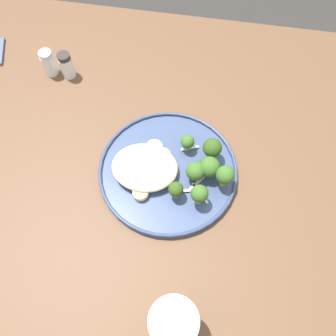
{
  "coord_description": "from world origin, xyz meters",
  "views": [
    {
      "loc": [
        0.02,
        -0.31,
        1.42
      ],
      "look_at": [
        -0.03,
        0.02,
        0.76
      ],
      "focal_mm": 38.51,
      "sensor_mm": 36.0,
      "label": 1
    }
  ],
  "objects": [
    {
      "name": "broccoli_floret_tall_stalk",
      "position": [
        -0.0,
        0.08,
        0.78
      ],
      "size": [
        0.03,
        0.03,
        0.04
      ],
      "color": "#89A356",
      "rests_on": "dinner_plate"
    },
    {
      "name": "onion_sliver_short_strip",
      "position": [
        0.01,
        0.08,
        0.75
      ],
      "size": [
        0.04,
        0.02,
        0.0
      ],
      "primitive_type": "cube",
      "rotation": [
        0.0,
        0.0,
        3.52
      ],
      "color": "silver",
      "rests_on": "dinner_plate"
    },
    {
      "name": "onion_sliver_pale_crescent",
      "position": [
        0.01,
        -0.02,
        0.75
      ],
      "size": [
        0.05,
        0.01,
        0.0
      ],
      "primitive_type": "cube",
      "rotation": [
        0.0,
        0.0,
        3.34
      ],
      "color": "silver",
      "rests_on": "dinner_plate"
    },
    {
      "name": "seared_scallop_center_golden",
      "position": [
        -0.12,
        0.02,
        0.76
      ],
      "size": [
        0.03,
        0.03,
        0.01
      ],
      "color": "#DBB77A",
      "rests_on": "dinner_plate"
    },
    {
      "name": "noodle_bed",
      "position": [
        -0.08,
        0.01,
        0.77
      ],
      "size": [
        0.14,
        0.11,
        0.04
      ],
      "color": "beige",
      "rests_on": "dinner_plate"
    },
    {
      "name": "water_glass",
      "position": [
        0.03,
        -0.27,
        0.79
      ],
      "size": [
        0.08,
        0.08,
        0.11
      ],
      "color": "silver",
      "rests_on": "wooden_dining_table"
    },
    {
      "name": "pepper_shaker",
      "position": [
        -0.31,
        0.24,
        0.77
      ],
      "size": [
        0.03,
        0.03,
        0.07
      ],
      "color": "white",
      "rests_on": "wooden_dining_table"
    },
    {
      "name": "seared_scallop_left_edge",
      "position": [
        -0.08,
        -0.04,
        0.76
      ],
      "size": [
        0.03,
        0.03,
        0.01
      ],
      "color": "beige",
      "rests_on": "dinner_plate"
    },
    {
      "name": "seared_scallop_tiny_bay",
      "position": [
        -0.08,
        0.01,
        0.76
      ],
      "size": [
        0.03,
        0.03,
        0.01
      ],
      "color": "#DBB77A",
      "rests_on": "dinner_plate"
    },
    {
      "name": "broccoli_floret_rear_charred",
      "position": [
        0.08,
        0.01,
        0.79
      ],
      "size": [
        0.04,
        0.04,
        0.06
      ],
      "color": "#7A994C",
      "rests_on": "dinner_plate"
    },
    {
      "name": "broccoli_floret_left_leaning",
      "position": [
        0.03,
        0.01,
        0.78
      ],
      "size": [
        0.04,
        0.04,
        0.05
      ],
      "color": "#89A356",
      "rests_on": "dinner_plate"
    },
    {
      "name": "dinner_plate",
      "position": [
        -0.03,
        0.02,
        0.75
      ],
      "size": [
        0.29,
        0.29,
        0.02
      ],
      "color": "#38476B",
      "rests_on": "wooden_dining_table"
    },
    {
      "name": "onion_sliver_curled_piece",
      "position": [
        0.03,
        0.0,
        0.75
      ],
      "size": [
        0.03,
        0.04,
        0.0
      ],
      "primitive_type": "cube",
      "rotation": [
        0.0,
        0.0,
        4.07
      ],
      "color": "silver",
      "rests_on": "dinner_plate"
    },
    {
      "name": "broccoli_floret_split_head",
      "position": [
        0.04,
        -0.04,
        0.79
      ],
      "size": [
        0.03,
        0.03,
        0.06
      ],
      "color": "#89A356",
      "rests_on": "dinner_plate"
    },
    {
      "name": "seared_scallop_right_edge",
      "position": [
        -0.05,
        0.01,
        0.76
      ],
      "size": [
        0.03,
        0.03,
        0.01
      ],
      "color": "#E5C689",
      "rests_on": "dinner_plate"
    },
    {
      "name": "broccoli_floret_right_tilted",
      "position": [
        0.05,
        0.02,
        0.78
      ],
      "size": [
        0.04,
        0.04,
        0.06
      ],
      "color": "#89A356",
      "rests_on": "dinner_plate"
    },
    {
      "name": "seared_scallop_large_seared",
      "position": [
        -0.07,
        0.06,
        0.76
      ],
      "size": [
        0.04,
        0.04,
        0.02
      ],
      "color": "beige",
      "rests_on": "dinner_plate"
    },
    {
      "name": "onion_sliver_long_sliver",
      "position": [
        0.04,
        -0.02,
        0.75
      ],
      "size": [
        0.04,
        0.04,
        0.0
      ],
      "primitive_type": "cube",
      "rotation": [
        0.0,
        0.0,
        5.47
      ],
      "color": "silver",
      "rests_on": "dinner_plate"
    },
    {
      "name": "ground",
      "position": [
        0.0,
        0.0,
        0.0
      ],
      "size": [
        6.0,
        6.0,
        0.0
      ],
      "primitive_type": "plane",
      "color": "#2D2B28"
    },
    {
      "name": "wooden_dining_table",
      "position": [
        0.0,
        0.0,
        0.66
      ],
      "size": [
        1.4,
        1.0,
        0.74
      ],
      "color": "brown",
      "rests_on": "ground"
    },
    {
      "name": "seared_scallop_half_hidden",
      "position": [
        -0.08,
        -0.01,
        0.76
      ],
      "size": [
        0.03,
        0.03,
        0.01
      ],
      "color": "beige",
      "rests_on": "dinner_plate"
    },
    {
      "name": "broccoli_floret_front_edge",
      "position": [
        0.05,
        0.07,
        0.79
      ],
      "size": [
        0.04,
        0.04,
        0.06
      ],
      "color": "#7A994C",
      "rests_on": "dinner_plate"
    },
    {
      "name": "seared_scallop_tilted_round",
      "position": [
        -0.05,
        0.05,
        0.76
      ],
      "size": [
        0.04,
        0.04,
        0.01
      ],
      "color": "#E5C689",
      "rests_on": "dinner_plate"
    },
    {
      "name": "salt_shaker",
      "position": [
        -0.36,
        0.24,
        0.77
      ],
      "size": [
        0.03,
        0.03,
        0.07
      ],
      "color": "white",
      "rests_on": "wooden_dining_table"
    },
    {
      "name": "broccoli_floret_center_pile",
      "position": [
        -0.01,
        -0.03,
        0.78
      ],
      "size": [
        0.03,
        0.03,
        0.05
      ],
      "color": "#7A994C",
      "rests_on": "dinner_plate"
    }
  ]
}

